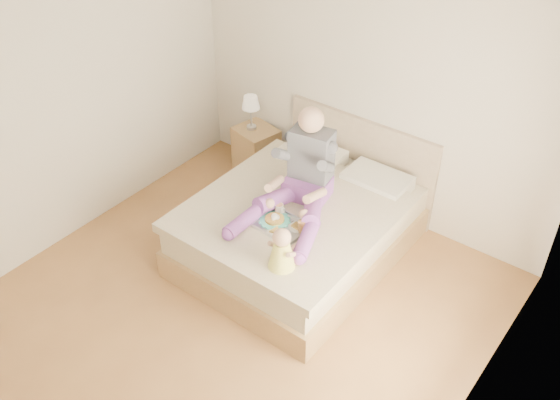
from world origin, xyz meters
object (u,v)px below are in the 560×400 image
Objects in this scene: baby at (282,251)px; adult at (302,179)px; bed at (304,223)px; tray at (282,224)px; nightstand at (256,150)px.

adult is at bearing 121.42° from baby.
tray is at bearing -79.38° from bed.
adult reaches higher than tray.
bed is at bearing 120.24° from baby.
tray reaches higher than nightstand.
bed is at bearing 104.71° from tray.
bed is at bearing 91.88° from adult.
adult is at bearing 104.33° from tray.
nightstand is 1.85m from tray.
adult is at bearing -22.92° from nightstand.
adult is 2.56× the size of tray.
baby reaches higher than tray.
baby reaches higher than nightstand.
baby is (0.37, -0.76, -0.12)m from adult.
baby is (0.30, -0.39, 0.12)m from tray.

